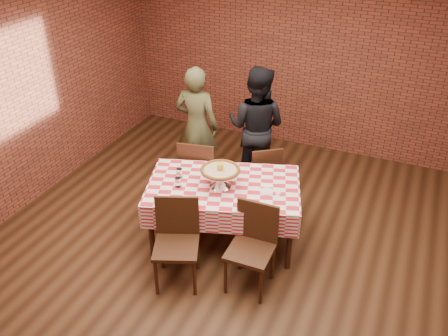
{
  "coord_description": "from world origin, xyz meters",
  "views": [
    {
      "loc": [
        1.62,
        -3.72,
        3.59
      ],
      "look_at": [
        -0.16,
        0.38,
        0.93
      ],
      "focal_mm": 38.47,
      "sensor_mm": 36.0,
      "label": 1
    }
  ],
  "objects_px": {
    "table": "(223,213)",
    "water_glass_left": "(178,182)",
    "condiment_caddy": "(227,166)",
    "chair_near_right": "(250,251)",
    "chair_near_left": "(176,246)",
    "chair_far_right": "(262,174)",
    "diner_olive": "(197,126)",
    "pizza_stand": "(220,178)",
    "chair_far_left": "(201,170)",
    "water_glass_right": "(179,173)",
    "diner_black": "(256,127)",
    "pizza": "(220,170)"
  },
  "relations": [
    {
      "from": "diner_olive",
      "to": "condiment_caddy",
      "type": "bearing_deg",
      "value": 130.17
    },
    {
      "from": "condiment_caddy",
      "to": "diner_olive",
      "type": "xyz_separation_m",
      "value": [
        -0.79,
        0.81,
        -0.0
      ]
    },
    {
      "from": "water_glass_left",
      "to": "chair_near_left",
      "type": "distance_m",
      "value": 0.73
    },
    {
      "from": "chair_far_right",
      "to": "diner_olive",
      "type": "height_order",
      "value": "diner_olive"
    },
    {
      "from": "chair_far_left",
      "to": "condiment_caddy",
      "type": "bearing_deg",
      "value": 136.54
    },
    {
      "from": "water_glass_left",
      "to": "chair_far_right",
      "type": "distance_m",
      "value": 1.32
    },
    {
      "from": "condiment_caddy",
      "to": "chair_near_right",
      "type": "relative_size",
      "value": 0.14
    },
    {
      "from": "condiment_caddy",
      "to": "chair_far_right",
      "type": "relative_size",
      "value": 0.14
    },
    {
      "from": "chair_far_right",
      "to": "diner_black",
      "type": "bearing_deg",
      "value": -96.14
    },
    {
      "from": "water_glass_left",
      "to": "chair_near_left",
      "type": "bearing_deg",
      "value": -64.9
    },
    {
      "from": "pizza",
      "to": "chair_far_right",
      "type": "bearing_deg",
      "value": 79.78
    },
    {
      "from": "pizza_stand",
      "to": "chair_near_left",
      "type": "height_order",
      "value": "pizza_stand"
    },
    {
      "from": "diner_black",
      "to": "chair_far_left",
      "type": "bearing_deg",
      "value": 59.19
    },
    {
      "from": "pizza_stand",
      "to": "diner_olive",
      "type": "distance_m",
      "value": 1.41
    },
    {
      "from": "chair_near_left",
      "to": "diner_olive",
      "type": "relative_size",
      "value": 0.56
    },
    {
      "from": "pizza_stand",
      "to": "chair_far_left",
      "type": "relative_size",
      "value": 0.46
    },
    {
      "from": "diner_olive",
      "to": "diner_black",
      "type": "height_order",
      "value": "diner_black"
    },
    {
      "from": "condiment_caddy",
      "to": "chair_far_right",
      "type": "bearing_deg",
      "value": 50.14
    },
    {
      "from": "table",
      "to": "chair_near_left",
      "type": "height_order",
      "value": "chair_near_left"
    },
    {
      "from": "table",
      "to": "pizza",
      "type": "distance_m",
      "value": 0.58
    },
    {
      "from": "water_glass_left",
      "to": "diner_black",
      "type": "distance_m",
      "value": 1.62
    },
    {
      "from": "chair_far_left",
      "to": "water_glass_right",
      "type": "bearing_deg",
      "value": 84.99
    },
    {
      "from": "pizza_stand",
      "to": "chair_far_right",
      "type": "distance_m",
      "value": 1.03
    },
    {
      "from": "condiment_caddy",
      "to": "diner_black",
      "type": "xyz_separation_m",
      "value": [
        -0.05,
        1.08,
        0.01
      ]
    },
    {
      "from": "chair_near_left",
      "to": "chair_far_left",
      "type": "relative_size",
      "value": 0.99
    },
    {
      "from": "water_glass_right",
      "to": "chair_far_left",
      "type": "height_order",
      "value": "chair_far_left"
    },
    {
      "from": "table",
      "to": "water_glass_left",
      "type": "relative_size",
      "value": 15.25
    },
    {
      "from": "pizza_stand",
      "to": "diner_black",
      "type": "height_order",
      "value": "diner_black"
    },
    {
      "from": "chair_far_left",
      "to": "diner_olive",
      "type": "xyz_separation_m",
      "value": [
        -0.28,
        0.48,
        0.35
      ]
    },
    {
      "from": "pizza_stand",
      "to": "condiment_caddy",
      "type": "distance_m",
      "value": 0.32
    },
    {
      "from": "water_glass_right",
      "to": "chair_near_left",
      "type": "bearing_deg",
      "value": -65.22
    },
    {
      "from": "chair_far_left",
      "to": "chair_far_right",
      "type": "xyz_separation_m",
      "value": [
        0.72,
        0.29,
        -0.04
      ]
    },
    {
      "from": "pizza_stand",
      "to": "chair_near_right",
      "type": "relative_size",
      "value": 0.47
    },
    {
      "from": "pizza_stand",
      "to": "diner_olive",
      "type": "xyz_separation_m",
      "value": [
        -0.84,
        1.13,
        -0.04
      ]
    },
    {
      "from": "pizza_stand",
      "to": "chair_far_right",
      "type": "bearing_deg",
      "value": 79.78
    },
    {
      "from": "chair_near_left",
      "to": "chair_far_left",
      "type": "xyz_separation_m",
      "value": [
        -0.42,
        1.42,
        0.01
      ]
    },
    {
      "from": "condiment_caddy",
      "to": "pizza",
      "type": "bearing_deg",
      "value": -100.83
    },
    {
      "from": "chair_near_left",
      "to": "chair_near_right",
      "type": "height_order",
      "value": "chair_near_left"
    },
    {
      "from": "water_glass_right",
      "to": "chair_far_right",
      "type": "bearing_deg",
      "value": 55.11
    },
    {
      "from": "condiment_caddy",
      "to": "diner_olive",
      "type": "distance_m",
      "value": 1.13
    },
    {
      "from": "chair_near_left",
      "to": "pizza",
      "type": "bearing_deg",
      "value": 57.79
    },
    {
      "from": "table",
      "to": "chair_near_left",
      "type": "bearing_deg",
      "value": -101.42
    },
    {
      "from": "chair_far_right",
      "to": "chair_near_left",
      "type": "bearing_deg",
      "value": 43.88
    },
    {
      "from": "water_glass_right",
      "to": "condiment_caddy",
      "type": "height_order",
      "value": "condiment_caddy"
    },
    {
      "from": "chair_far_right",
      "to": "table",
      "type": "bearing_deg",
      "value": 44.94
    },
    {
      "from": "chair_far_left",
      "to": "pizza",
      "type": "bearing_deg",
      "value": 120.25
    },
    {
      "from": "pizza_stand",
      "to": "water_glass_left",
      "type": "xyz_separation_m",
      "value": [
        -0.41,
        -0.19,
        -0.04
      ]
    },
    {
      "from": "table",
      "to": "pizza_stand",
      "type": "height_order",
      "value": "pizza_stand"
    },
    {
      "from": "table",
      "to": "condiment_caddy",
      "type": "xyz_separation_m",
      "value": [
        -0.07,
        0.28,
        0.45
      ]
    },
    {
      "from": "water_glass_right",
      "to": "water_glass_left",
      "type": "bearing_deg",
      "value": -66.28
    }
  ]
}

